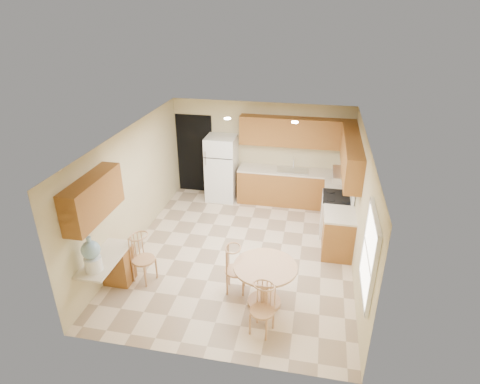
% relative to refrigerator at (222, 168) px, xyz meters
% --- Properties ---
extents(floor, '(5.50, 5.50, 0.00)m').
position_rel_refrigerator_xyz_m(floor, '(0.95, -2.40, -0.84)').
color(floor, beige).
rests_on(floor, ground).
extents(ceiling, '(4.50, 5.50, 0.02)m').
position_rel_refrigerator_xyz_m(ceiling, '(0.95, -2.40, 1.66)').
color(ceiling, white).
rests_on(ceiling, wall_back).
extents(wall_back, '(4.50, 0.02, 2.50)m').
position_rel_refrigerator_xyz_m(wall_back, '(0.95, 0.35, 0.41)').
color(wall_back, '#CCBF8A').
rests_on(wall_back, floor).
extents(wall_front, '(4.50, 0.02, 2.50)m').
position_rel_refrigerator_xyz_m(wall_front, '(0.95, -5.15, 0.41)').
color(wall_front, '#CCBF8A').
rests_on(wall_front, floor).
extents(wall_left, '(0.02, 5.50, 2.50)m').
position_rel_refrigerator_xyz_m(wall_left, '(-1.30, -2.40, 0.41)').
color(wall_left, '#CCBF8A').
rests_on(wall_left, floor).
extents(wall_right, '(0.02, 5.50, 2.50)m').
position_rel_refrigerator_xyz_m(wall_right, '(3.20, -2.40, 0.41)').
color(wall_right, '#CCBF8A').
rests_on(wall_right, floor).
extents(doorway, '(0.90, 0.02, 2.10)m').
position_rel_refrigerator_xyz_m(doorway, '(-0.80, 0.34, 0.21)').
color(doorway, black).
rests_on(doorway, floor).
extents(base_cab_back, '(2.75, 0.60, 0.87)m').
position_rel_refrigerator_xyz_m(base_cab_back, '(1.83, 0.05, -0.41)').
color(base_cab_back, '#996027').
rests_on(base_cab_back, floor).
extents(counter_back, '(2.75, 0.63, 0.04)m').
position_rel_refrigerator_xyz_m(counter_back, '(1.83, 0.05, 0.05)').
color(counter_back, beige).
rests_on(counter_back, base_cab_back).
extents(base_cab_right_a, '(0.60, 0.59, 0.87)m').
position_rel_refrigerator_xyz_m(base_cab_right_a, '(2.90, -0.54, -0.41)').
color(base_cab_right_a, '#996027').
rests_on(base_cab_right_a, floor).
extents(counter_right_a, '(0.63, 0.59, 0.04)m').
position_rel_refrigerator_xyz_m(counter_right_a, '(2.90, -0.54, 0.05)').
color(counter_right_a, beige).
rests_on(counter_right_a, base_cab_right_a).
extents(base_cab_right_b, '(0.60, 0.80, 0.87)m').
position_rel_refrigerator_xyz_m(base_cab_right_b, '(2.90, -2.00, -0.41)').
color(base_cab_right_b, '#996027').
rests_on(base_cab_right_b, floor).
extents(counter_right_b, '(0.63, 0.80, 0.04)m').
position_rel_refrigerator_xyz_m(counter_right_b, '(2.90, -2.00, 0.05)').
color(counter_right_b, beige).
rests_on(counter_right_b, base_cab_right_b).
extents(upper_cab_back, '(2.75, 0.33, 0.70)m').
position_rel_refrigerator_xyz_m(upper_cab_back, '(1.83, 0.19, 1.01)').
color(upper_cab_back, '#996027').
rests_on(upper_cab_back, wall_back).
extents(upper_cab_right, '(0.33, 2.42, 0.70)m').
position_rel_refrigerator_xyz_m(upper_cab_right, '(3.04, -1.19, 1.01)').
color(upper_cab_right, '#996027').
rests_on(upper_cab_right, wall_right).
extents(upper_cab_left, '(0.33, 1.40, 0.70)m').
position_rel_refrigerator_xyz_m(upper_cab_left, '(-1.13, -4.00, 1.01)').
color(upper_cab_left, '#996027').
rests_on(upper_cab_left, wall_left).
extents(sink, '(0.78, 0.44, 0.01)m').
position_rel_refrigerator_xyz_m(sink, '(1.80, 0.05, 0.07)').
color(sink, silver).
rests_on(sink, counter_back).
extents(range_hood, '(0.50, 0.76, 0.14)m').
position_rel_refrigerator_xyz_m(range_hood, '(2.95, -1.22, 0.58)').
color(range_hood, silver).
rests_on(range_hood, upper_cab_right).
extents(desk_pedestal, '(0.48, 0.42, 0.72)m').
position_rel_refrigerator_xyz_m(desk_pedestal, '(-1.05, -3.72, -0.48)').
color(desk_pedestal, '#996027').
rests_on(desk_pedestal, floor).
extents(desk_top, '(0.50, 1.20, 0.04)m').
position_rel_refrigerator_xyz_m(desk_top, '(-1.05, -4.10, -0.09)').
color(desk_top, beige).
rests_on(desk_top, desk_pedestal).
extents(window, '(0.06, 1.12, 1.30)m').
position_rel_refrigerator_xyz_m(window, '(3.18, -4.25, 0.66)').
color(window, white).
rests_on(window, wall_right).
extents(can_light_a, '(0.14, 0.14, 0.02)m').
position_rel_refrigerator_xyz_m(can_light_a, '(0.45, -1.20, 1.64)').
color(can_light_a, white).
rests_on(can_light_a, ceiling).
extents(can_light_b, '(0.14, 0.14, 0.02)m').
position_rel_refrigerator_xyz_m(can_light_b, '(1.85, -1.20, 1.64)').
color(can_light_b, white).
rests_on(can_light_b, ceiling).
extents(refrigerator, '(0.74, 0.72, 1.68)m').
position_rel_refrigerator_xyz_m(refrigerator, '(0.00, 0.00, 0.00)').
color(refrigerator, white).
rests_on(refrigerator, floor).
extents(stove, '(0.65, 0.76, 1.09)m').
position_rel_refrigerator_xyz_m(stove, '(2.88, -1.22, -0.37)').
color(stove, white).
rests_on(stove, floor).
extents(dining_table, '(1.06, 1.06, 0.78)m').
position_rel_refrigerator_xyz_m(dining_table, '(1.66, -3.81, -0.33)').
color(dining_table, tan).
rests_on(dining_table, floor).
extents(chair_table_a, '(0.40, 0.51, 0.90)m').
position_rel_refrigerator_xyz_m(chair_table_a, '(1.11, -3.64, -0.29)').
color(chair_table_a, tan).
rests_on(chair_table_a, floor).
extents(chair_table_b, '(0.39, 0.41, 0.87)m').
position_rel_refrigerator_xyz_m(chair_table_b, '(1.71, -4.54, -0.31)').
color(chair_table_b, tan).
rests_on(chair_table_b, floor).
extents(chair_desk, '(0.42, 0.54, 0.94)m').
position_rel_refrigerator_xyz_m(chair_desk, '(-0.60, -3.69, -0.27)').
color(chair_desk, tan).
rests_on(chair_desk, floor).
extents(water_crock, '(0.30, 0.30, 0.62)m').
position_rel_refrigerator_xyz_m(water_crock, '(-1.05, -4.43, 0.21)').
color(water_crock, white).
rests_on(water_crock, desk_top).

